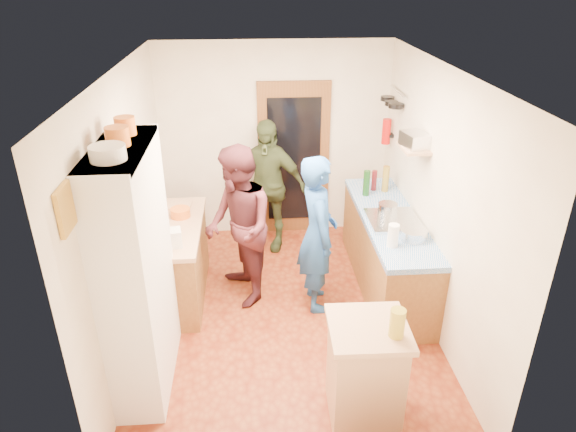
{
  "coord_description": "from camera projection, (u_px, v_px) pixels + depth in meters",
  "views": [
    {
      "loc": [
        -0.32,
        -4.52,
        3.42
      ],
      "look_at": [
        0.04,
        0.15,
        1.11
      ],
      "focal_mm": 32.0,
      "sensor_mm": 36.0,
      "label": 1
    }
  ],
  "objects": [
    {
      "name": "plate_stack",
      "position": [
        108.0,
        153.0,
        3.52
      ],
      "size": [
        0.25,
        0.25,
        0.1
      ],
      "primitive_type": "cylinder",
      "color": "white",
      "rests_on": "hutch_top_shelf"
    },
    {
      "name": "oil_jar",
      "position": [
        397.0,
        323.0,
        3.8
      ],
      "size": [
        0.12,
        0.12,
        0.23
      ],
      "primitive_type": "cylinder",
      "rotation": [
        0.0,
        0.0,
        -0.02
      ],
      "color": "#AD9E2D",
      "rests_on": "island_top"
    },
    {
      "name": "left_counter_top",
      "position": [
        171.0,
        227.0,
        5.51
      ],
      "size": [
        0.64,
        1.44,
        0.05
      ],
      "primitive_type": "cube",
      "color": "tan",
      "rests_on": "left_counter_base"
    },
    {
      "name": "bottle_b",
      "position": [
        374.0,
        180.0,
        6.3
      ],
      "size": [
        0.08,
        0.08,
        0.25
      ],
      "primitive_type": "cylinder",
      "rotation": [
        0.0,
        0.0,
        -0.32
      ],
      "color": "#591419",
      "rests_on": "right_counter_top"
    },
    {
      "name": "pan_hang_a",
      "position": [
        396.0,
        106.0,
        6.03
      ],
      "size": [
        0.18,
        0.18,
        0.05
      ],
      "primitive_type": "cylinder",
      "color": "black",
      "rests_on": "pan_rail"
    },
    {
      "name": "left_counter_base",
      "position": [
        175.0,
        263.0,
        5.71
      ],
      "size": [
        0.6,
        1.4,
        0.85
      ],
      "primitive_type": "cube",
      "color": "brown",
      "rests_on": "ground"
    },
    {
      "name": "pot_on_hob",
      "position": [
        388.0,
        209.0,
        5.6
      ],
      "size": [
        0.21,
        0.21,
        0.14
      ],
      "primitive_type": "cylinder",
      "color": "silver",
      "rests_on": "hob"
    },
    {
      "name": "picture_frame",
      "position": [
        65.0,
        209.0,
        3.18
      ],
      "size": [
        0.03,
        0.25,
        0.3
      ],
      "primitive_type": "cube",
      "color": "gold",
      "rests_on": "wall_left"
    },
    {
      "name": "wall_left",
      "position": [
        128.0,
        211.0,
        4.9
      ],
      "size": [
        0.02,
        4.0,
        2.6
      ],
      "primitive_type": "cube",
      "color": "silver",
      "rests_on": "ground"
    },
    {
      "name": "pan_hang_c",
      "position": [
        387.0,
        98.0,
        6.39
      ],
      "size": [
        0.17,
        0.17,
        0.05
      ],
      "primitive_type": "cylinder",
      "color": "black",
      "rests_on": "pan_rail"
    },
    {
      "name": "toaster",
      "position": [
        169.0,
        239.0,
        5.05
      ],
      "size": [
        0.26,
        0.2,
        0.18
      ],
      "primitive_type": "cube",
      "rotation": [
        0.0,
        0.0,
        0.19
      ],
      "color": "white",
      "rests_on": "left_counter_top"
    },
    {
      "name": "orange_pot_a",
      "position": [
        117.0,
        136.0,
        3.79
      ],
      "size": [
        0.18,
        0.18,
        0.14
      ],
      "primitive_type": "cylinder",
      "color": "orange",
      "rests_on": "hutch_top_shelf"
    },
    {
      "name": "orange_bowl",
      "position": [
        180.0,
        213.0,
        5.66
      ],
      "size": [
        0.26,
        0.26,
        0.1
      ],
      "primitive_type": "cylinder",
      "rotation": [
        0.0,
        0.0,
        0.2
      ],
      "color": "orange",
      "rests_on": "left_counter_top"
    },
    {
      "name": "hob",
      "position": [
        394.0,
        220.0,
        5.56
      ],
      "size": [
        0.55,
        0.58,
        0.04
      ],
      "primitive_type": "cube",
      "color": "silver",
      "rests_on": "right_counter_top"
    },
    {
      "name": "cutting_board",
      "position": [
        361.0,
        324.0,
        4.0
      ],
      "size": [
        0.36,
        0.29,
        0.02
      ],
      "primitive_type": "cube",
      "rotation": [
        0.0,
        0.0,
        -0.02
      ],
      "color": "white",
      "rests_on": "island_top"
    },
    {
      "name": "chopping_board",
      "position": [
        178.0,
        205.0,
        5.92
      ],
      "size": [
        0.31,
        0.23,
        0.02
      ],
      "primitive_type": "cube",
      "rotation": [
        0.0,
        0.0,
        -0.05
      ],
      "color": "tan",
      "rests_on": "left_counter_top"
    },
    {
      "name": "pan_rail",
      "position": [
        398.0,
        91.0,
        6.13
      ],
      "size": [
        0.02,
        0.65,
        0.02
      ],
      "primitive_type": "cylinder",
      "rotation": [
        1.57,
        0.0,
        0.0
      ],
      "color": "silver",
      "rests_on": "wall_right"
    },
    {
      "name": "bottle_c",
      "position": [
        386.0,
        179.0,
        6.25
      ],
      "size": [
        0.1,
        0.1,
        0.32
      ],
      "primitive_type": "cylinder",
      "rotation": [
        0.0,
        0.0,
        -0.25
      ],
      "color": "olive",
      "rests_on": "right_counter_top"
    },
    {
      "name": "person_left",
      "position": [
        240.0,
        225.0,
        5.52
      ],
      "size": [
        0.89,
        1.02,
        1.78
      ],
      "primitive_type": "imported",
      "rotation": [
        0.0,
        0.0,
        -1.29
      ],
      "color": "#451C22",
      "rests_on": "ground"
    },
    {
      "name": "door_frame",
      "position": [
        294.0,
        160.0,
        6.89
      ],
      "size": [
        0.95,
        0.06,
        2.1
      ],
      "primitive_type": "cube",
      "color": "brown",
      "rests_on": "ground"
    },
    {
      "name": "wall_front",
      "position": [
        308.0,
        341.0,
        3.2
      ],
      "size": [
        3.0,
        0.02,
        2.6
      ],
      "primitive_type": "cube",
      "color": "silver",
      "rests_on": "ground"
    },
    {
      "name": "right_counter_top",
      "position": [
        390.0,
        218.0,
        5.72
      ],
      "size": [
        0.62,
        2.22,
        0.06
      ],
      "primitive_type": "cube",
      "color": "#0C56B7",
      "rests_on": "right_counter_base"
    },
    {
      "name": "wall_right",
      "position": [
        437.0,
        201.0,
        5.1
      ],
      "size": [
        0.02,
        4.0,
        2.6
      ],
      "primitive_type": "cube",
      "color": "silver",
      "rests_on": "ground"
    },
    {
      "name": "wall_shelf",
      "position": [
        414.0,
        148.0,
        5.32
      ],
      "size": [
        0.26,
        0.42,
        0.03
      ],
      "primitive_type": "cube",
      "color": "tan",
      "rests_on": "wall_right"
    },
    {
      "name": "island_top",
      "position": [
        369.0,
        329.0,
        3.96
      ],
      "size": [
        0.64,
        0.64,
        0.05
      ],
      "primitive_type": "cube",
      "rotation": [
        0.0,
        0.0,
        -0.02
      ],
      "color": "tan",
      "rests_on": "island_base"
    },
    {
      "name": "floor",
      "position": [
        286.0,
        315.0,
        5.58
      ],
      "size": [
        3.0,
        4.0,
        0.02
      ],
      "primitive_type": "cube",
      "color": "brown",
      "rests_on": "ground"
    },
    {
      "name": "island_base",
      "position": [
        365.0,
        373.0,
        4.16
      ],
      "size": [
        0.56,
        0.56,
        0.86
      ],
      "primitive_type": "cube",
      "rotation": [
        0.0,
        0.0,
        -0.02
      ],
      "color": "tan",
      "rests_on": "ground"
    },
    {
      "name": "person_hob",
      "position": [
        321.0,
        235.0,
        5.37
      ],
      "size": [
        0.46,
        0.66,
        1.73
      ],
      "primitive_type": "imported",
      "rotation": [
        0.0,
        0.0,
        1.64
      ],
      "color": "#204D98",
      "rests_on": "ground"
    },
    {
      "name": "ceiling",
      "position": [
        285.0,
        68.0,
        4.42
      ],
      "size": [
        3.0,
        4.0,
        0.02
      ],
      "primitive_type": "cube",
      "color": "silver",
      "rests_on": "ground"
    },
    {
      "name": "wall_back",
      "position": [
        275.0,
        142.0,
        6.8
      ],
      "size": [
        3.0,
        0.02,
        2.6
      ],
      "primitive_type": "cube",
      "color": "silver",
      "rests_on": "ground"
    },
    {
      "name": "kettle",
      "position": [
        163.0,
        228.0,
        5.26
      ],
      "size": [
        0.17,
        0.17,
        0.17
      ],
      "primitive_type": "cylinder",
      "rotation": [
        0.0,
        0.0,
        0.16
      ],
      "color": "white",
      "rests_on": "left_counter_top"
    },
    {
      "name": "paper_towel",
      "position": [
        393.0,
        235.0,
        5.04
      ],
      "size": [
        0.13,
        0.13,
        0.24
      ],
      "primitive_type": "cylinder",
      "rotation": [
        0.0,
        0.0,
        0.2
      ],
      "color": "white",
      "rests_on": "right_counter_top"
    },
    {
      "name": "ext_bracket",
      "position": [
        391.0,
        135.0,
        6.55
      ],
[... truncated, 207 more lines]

